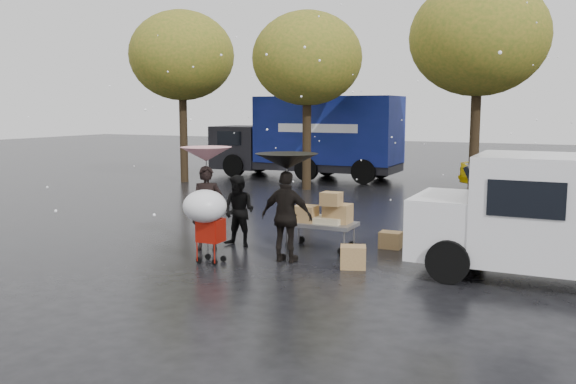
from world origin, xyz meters
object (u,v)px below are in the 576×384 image
at_px(vendor_cart, 324,216).
at_px(yellow_taxi, 516,172).
at_px(white_van, 568,216).
at_px(blue_truck, 310,137).
at_px(person_black, 287,217).
at_px(shopping_cart, 206,210).
at_px(person_pink, 207,208).

xyz_separation_m(vendor_cart, yellow_taxi, (2.75, 11.78, -0.05)).
bearing_deg(white_van, blue_truck, 129.14).
bearing_deg(person_black, shopping_cart, 30.49).
height_order(person_black, yellow_taxi, person_black).
height_order(person_pink, person_black, person_black).
bearing_deg(vendor_cart, blue_truck, 114.84).
relative_size(person_pink, blue_truck, 0.22).
relative_size(person_black, blue_truck, 0.22).
bearing_deg(shopping_cart, person_pink, 122.24).
bearing_deg(shopping_cart, white_van, 15.22).
bearing_deg(vendor_cart, yellow_taxi, 76.86).
bearing_deg(yellow_taxi, shopping_cart, 179.96).
height_order(person_black, blue_truck, blue_truck).
xyz_separation_m(blue_truck, yellow_taxi, (8.48, -0.59, -1.08)).
height_order(person_black, white_van, white_van).
distance_m(person_black, blue_truck, 14.76).
xyz_separation_m(white_van, yellow_taxi, (-1.96, 12.24, -0.48)).
bearing_deg(person_pink, blue_truck, 80.84).
distance_m(vendor_cart, blue_truck, 13.67).
distance_m(person_pink, vendor_cart, 2.50).
relative_size(shopping_cart, yellow_taxi, 0.37).
distance_m(person_black, white_van, 5.04).
xyz_separation_m(shopping_cart, yellow_taxi, (4.32, 13.94, -0.39)).
relative_size(vendor_cart, yellow_taxi, 0.38).
bearing_deg(white_van, person_pink, -174.87).
bearing_deg(white_van, vendor_cart, 174.54).
distance_m(person_black, yellow_taxi, 13.43).
bearing_deg(person_black, blue_truck, -70.84).
relative_size(person_pink, shopping_cart, 1.23).
bearing_deg(person_black, yellow_taxi, -105.58).
xyz_separation_m(vendor_cart, blue_truck, (-5.73, 12.37, 1.03)).
bearing_deg(person_pink, vendor_cart, 1.89).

